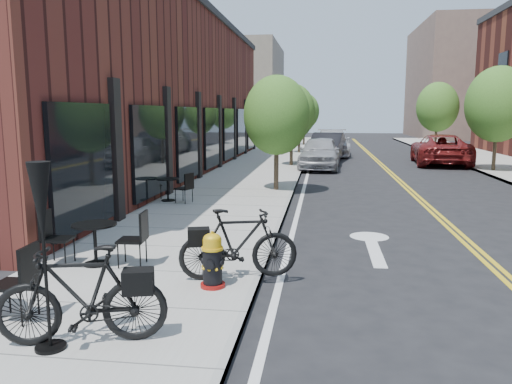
{
  "coord_description": "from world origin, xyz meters",
  "views": [
    {
      "loc": [
        0.94,
        -7.64,
        2.71
      ],
      "look_at": [
        -0.47,
        2.93,
        1.0
      ],
      "focal_mm": 35.0,
      "sensor_mm": 36.0,
      "label": 1
    }
  ],
  "objects_px": {
    "patio_umbrella": "(42,217)",
    "parked_car_b": "(327,147)",
    "fire_hydrant": "(212,261)",
    "parked_car_c": "(331,143)",
    "parked_car_far": "(440,149)",
    "bistro_set_c": "(168,186)",
    "bistro_set_b": "(95,238)",
    "bicycle_right": "(239,244)",
    "parked_car_a": "(320,153)",
    "bicycle_left": "(81,295)"
  },
  "relations": [
    {
      "from": "patio_umbrella",
      "to": "parked_car_b",
      "type": "height_order",
      "value": "patio_umbrella"
    },
    {
      "from": "fire_hydrant",
      "to": "parked_car_c",
      "type": "height_order",
      "value": "parked_car_c"
    },
    {
      "from": "parked_car_b",
      "to": "parked_car_far",
      "type": "height_order",
      "value": "parked_car_far"
    },
    {
      "from": "bistro_set_c",
      "to": "parked_car_c",
      "type": "bearing_deg",
      "value": 96.6
    },
    {
      "from": "bistro_set_b",
      "to": "parked_car_b",
      "type": "distance_m",
      "value": 20.98
    },
    {
      "from": "parked_car_far",
      "to": "bicycle_right",
      "type": "bearing_deg",
      "value": 74.2
    },
    {
      "from": "bistro_set_c",
      "to": "parked_car_a",
      "type": "xyz_separation_m",
      "value": [
        4.37,
        10.14,
        0.23
      ]
    },
    {
      "from": "bistro_set_b",
      "to": "patio_umbrella",
      "type": "bearing_deg",
      "value": -78.1
    },
    {
      "from": "bicycle_left",
      "to": "parked_car_b",
      "type": "bearing_deg",
      "value": 158.43
    },
    {
      "from": "bistro_set_c",
      "to": "patio_umbrella",
      "type": "relative_size",
      "value": 0.79
    },
    {
      "from": "bicycle_left",
      "to": "fire_hydrant",
      "type": "bearing_deg",
      "value": 137.98
    },
    {
      "from": "bistro_set_b",
      "to": "parked_car_far",
      "type": "bearing_deg",
      "value": 58.39
    },
    {
      "from": "patio_umbrella",
      "to": "parked_car_c",
      "type": "xyz_separation_m",
      "value": [
        3.47,
        27.16,
        -0.8
      ]
    },
    {
      "from": "bistro_set_c",
      "to": "parked_car_b",
      "type": "height_order",
      "value": "parked_car_b"
    },
    {
      "from": "bistro_set_b",
      "to": "fire_hydrant",
      "type": "bearing_deg",
      "value": -24.48
    },
    {
      "from": "parked_car_b",
      "to": "parked_car_a",
      "type": "bearing_deg",
      "value": -87.56
    },
    {
      "from": "bicycle_left",
      "to": "parked_car_b",
      "type": "height_order",
      "value": "parked_car_b"
    },
    {
      "from": "patio_umbrella",
      "to": "parked_car_a",
      "type": "height_order",
      "value": "patio_umbrella"
    },
    {
      "from": "bistro_set_c",
      "to": "parked_car_c",
      "type": "distance_m",
      "value": 18.63
    },
    {
      "from": "bicycle_right",
      "to": "patio_umbrella",
      "type": "relative_size",
      "value": 0.9
    },
    {
      "from": "fire_hydrant",
      "to": "parked_car_c",
      "type": "xyz_separation_m",
      "value": [
        2.12,
        24.98,
        0.29
      ]
    },
    {
      "from": "bistro_set_b",
      "to": "parked_car_a",
      "type": "bearing_deg",
      "value": 72.88
    },
    {
      "from": "bicycle_left",
      "to": "parked_car_b",
      "type": "xyz_separation_m",
      "value": [
        2.88,
        23.41,
        0.09
      ]
    },
    {
      "from": "bicycle_right",
      "to": "parked_car_a",
      "type": "distance_m",
      "value": 16.79
    },
    {
      "from": "bicycle_right",
      "to": "bistro_set_c",
      "type": "distance_m",
      "value": 7.36
    },
    {
      "from": "fire_hydrant",
      "to": "bistro_set_c",
      "type": "relative_size",
      "value": 0.52
    },
    {
      "from": "bistro_set_c",
      "to": "parked_car_b",
      "type": "distance_m",
      "value": 15.13
    },
    {
      "from": "bistro_set_b",
      "to": "parked_car_b",
      "type": "xyz_separation_m",
      "value": [
        4.06,
        20.59,
        0.19
      ]
    },
    {
      "from": "bicycle_left",
      "to": "parked_car_a",
      "type": "relative_size",
      "value": 0.41
    },
    {
      "from": "bistro_set_b",
      "to": "parked_car_c",
      "type": "xyz_separation_m",
      "value": [
        4.35,
        24.17,
        0.23
      ]
    },
    {
      "from": "bicycle_left",
      "to": "bistro_set_b",
      "type": "bearing_deg",
      "value": -171.8
    },
    {
      "from": "bicycle_left",
      "to": "patio_umbrella",
      "type": "relative_size",
      "value": 0.91
    },
    {
      "from": "bicycle_right",
      "to": "bistro_set_c",
      "type": "height_order",
      "value": "bicycle_right"
    },
    {
      "from": "bicycle_right",
      "to": "parked_car_c",
      "type": "distance_m",
      "value": 24.61
    },
    {
      "from": "bicycle_left",
      "to": "parked_car_a",
      "type": "distance_m",
      "value": 19.35
    },
    {
      "from": "fire_hydrant",
      "to": "bistro_set_b",
      "type": "relative_size",
      "value": 0.49
    },
    {
      "from": "parked_car_a",
      "to": "parked_car_far",
      "type": "height_order",
      "value": "parked_car_far"
    },
    {
      "from": "bistro_set_b",
      "to": "parked_car_c",
      "type": "height_order",
      "value": "parked_car_c"
    },
    {
      "from": "bicycle_right",
      "to": "bistro_set_b",
      "type": "height_order",
      "value": "bicycle_right"
    },
    {
      "from": "bicycle_right",
      "to": "parked_car_c",
      "type": "relative_size",
      "value": 0.33
    },
    {
      "from": "parked_car_b",
      "to": "patio_umbrella",
      "type": "bearing_deg",
      "value": -90.03
    },
    {
      "from": "parked_car_a",
      "to": "bistro_set_c",
      "type": "bearing_deg",
      "value": -110.16
    },
    {
      "from": "fire_hydrant",
      "to": "parked_car_a",
      "type": "relative_size",
      "value": 0.18
    },
    {
      "from": "bicycle_right",
      "to": "patio_umbrella",
      "type": "xyz_separation_m",
      "value": [
        -1.67,
        -2.61,
        0.93
      ]
    },
    {
      "from": "fire_hydrant",
      "to": "bicycle_left",
      "type": "xyz_separation_m",
      "value": [
        -1.04,
        -2.01,
        0.17
      ]
    },
    {
      "from": "bistro_set_b",
      "to": "parked_car_a",
      "type": "height_order",
      "value": "parked_car_a"
    },
    {
      "from": "bistro_set_b",
      "to": "parked_car_b",
      "type": "height_order",
      "value": "parked_car_b"
    },
    {
      "from": "bistro_set_c",
      "to": "bistro_set_b",
      "type": "bearing_deg",
      "value": -61.39
    },
    {
      "from": "bicycle_left",
      "to": "parked_car_far",
      "type": "xyz_separation_m",
      "value": [
        8.73,
        22.14,
        0.1
      ]
    },
    {
      "from": "fire_hydrant",
      "to": "bicycle_right",
      "type": "distance_m",
      "value": 0.56
    }
  ]
}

